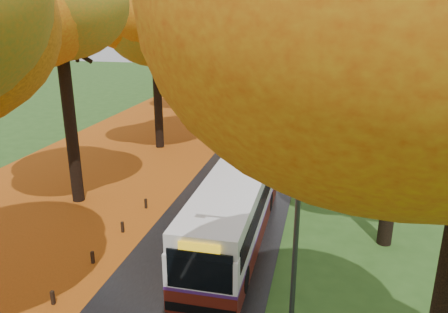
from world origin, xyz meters
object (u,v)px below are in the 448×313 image
(streetlamp_far, at_px, (324,54))
(bus, at_px, (234,208))
(car_white, at_px, (243,117))
(streetlamp_near, at_px, (288,205))
(car_silver, at_px, (250,109))
(car_dark, at_px, (261,96))
(streetlamp_mid, at_px, (317,81))

(streetlamp_far, relative_size, bus, 0.75)
(streetlamp_far, bearing_deg, bus, -94.10)
(streetlamp_far, relative_size, car_white, 2.24)
(streetlamp_near, bearing_deg, car_silver, 101.79)
(streetlamp_far, xyz_separation_m, car_dark, (-6.27, -7.07, -3.99))
(streetlamp_far, height_order, bus, streetlamp_far)
(streetlamp_far, bearing_deg, streetlamp_near, -90.00)
(streetlamp_far, relative_size, car_silver, 1.82)
(streetlamp_mid, distance_m, car_dark, 16.68)
(car_dark, bearing_deg, car_silver, -77.01)
(car_white, bearing_deg, streetlamp_near, -60.21)
(streetlamp_far, bearing_deg, streetlamp_mid, -90.00)
(car_silver, bearing_deg, streetlamp_near, -86.49)
(car_dark, bearing_deg, bus, -70.85)
(streetlamp_mid, relative_size, bus, 0.75)
(streetlamp_near, relative_size, bus, 0.75)
(car_silver, xyz_separation_m, car_dark, (-0.06, 7.20, -0.04))
(car_white, bearing_deg, streetlamp_mid, -20.93)
(bus, bearing_deg, car_white, 99.60)
(bus, distance_m, car_white, 20.84)
(streetlamp_near, height_order, streetlamp_far, same)
(car_white, relative_size, car_silver, 0.81)
(car_silver, bearing_deg, streetlamp_mid, -59.52)
(streetlamp_near, distance_m, car_silver, 30.63)
(car_white, relative_size, car_dark, 0.76)
(car_white, xyz_separation_m, car_dark, (0.02, 10.10, 0.07))
(car_dark, bearing_deg, streetlamp_far, 60.93)
(car_white, bearing_deg, streetlamp_far, 86.46)
(streetlamp_mid, xyz_separation_m, streetlamp_far, (0.00, 22.00, 0.00))
(car_white, bearing_deg, bus, -63.47)
(streetlamp_mid, height_order, streetlamp_far, same)
(streetlamp_far, bearing_deg, car_dark, -131.58)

